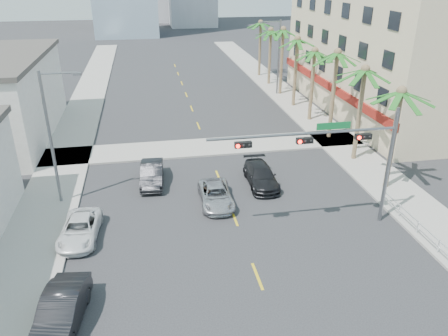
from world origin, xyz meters
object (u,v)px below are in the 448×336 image
Objects in this scene: car_parked_mid at (61,311)px; car_lane_right at (261,176)px; car_lane_center at (216,195)px; car_parked_far at (80,229)px; traffic_signal_mast at (341,150)px; car_lane_left at (152,174)px.

car_lane_right is at bearing 51.80° from car_parked_mid.
car_lane_center is 4.33m from car_lane_right.
car_parked_far is (0.00, 6.99, -0.15)m from car_parked_mid.
traffic_signal_mast is at bearing -63.47° from car_lane_right.
traffic_signal_mast is at bearing 28.06° from car_parked_mid.
traffic_signal_mast is 8.16m from car_lane_right.
car_parked_mid is 1.04× the size of car_lane_center.
car_lane_left is 1.00× the size of car_lane_center.
traffic_signal_mast reaches higher than car_lane_left.
traffic_signal_mast is at bearing -29.78° from car_lane_center.
car_lane_left is at bearing 143.68° from traffic_signal_mast.
car_parked_far is at bearing 97.62° from car_parked_mid.
car_parked_mid reaches higher than car_lane_left.
car_lane_left is (-10.78, 7.93, -4.31)m from traffic_signal_mast.
car_lane_left is at bearing 138.08° from car_lane_center.
car_parked_mid is 12.91m from car_lane_center.
traffic_signal_mast reaches higher than car_parked_mid.
car_parked_far is 7.93m from car_lane_left.
car_lane_center is (-6.65, 4.02, -4.43)m from traffic_signal_mast.
car_lane_right is at bearing -8.55° from car_lane_left.
car_lane_left is (4.40, 6.60, 0.12)m from car_parked_far.
car_parked_far is 0.92× the size of car_lane_right.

